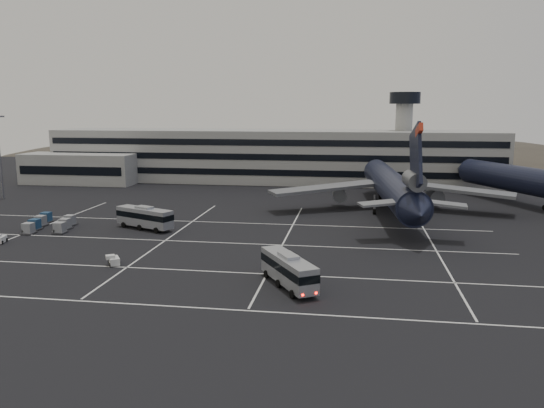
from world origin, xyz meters
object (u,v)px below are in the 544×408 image
(uld_cluster, at_px, (49,223))
(tug_a, at_px, (0,239))
(trijet_main, at_px, (391,186))
(bus_near, at_px, (288,269))
(bus_far, at_px, (145,217))

(uld_cluster, bearing_deg, tug_a, -99.69)
(trijet_main, xyz_separation_m, bus_near, (-14.20, -45.21, -3.18))
(trijet_main, distance_m, uld_cluster, 61.68)
(bus_near, distance_m, tug_a, 46.73)
(bus_far, relative_size, tug_a, 4.42)
(bus_near, height_order, bus_far, bus_far)
(trijet_main, height_order, tug_a, trijet_main)
(tug_a, bearing_deg, trijet_main, 14.39)
(trijet_main, xyz_separation_m, uld_cluster, (-57.38, -22.19, -4.37))
(bus_far, bearing_deg, bus_near, -108.47)
(bus_near, relative_size, uld_cluster, 0.95)
(bus_far, distance_m, tug_a, 21.68)
(uld_cluster, bearing_deg, bus_far, 7.33)
(trijet_main, distance_m, bus_far, 46.12)
(bus_far, height_order, tug_a, bus_far)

